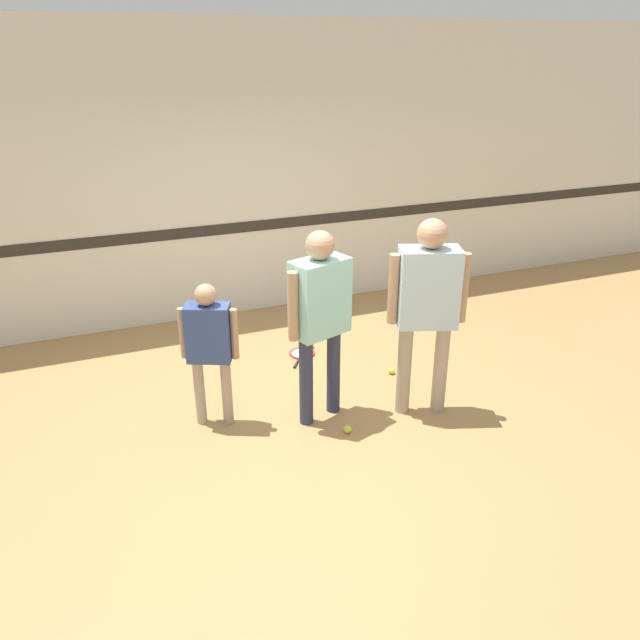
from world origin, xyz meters
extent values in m
plane|color=#A87F4C|center=(0.00, 0.00, 0.00)|extent=(16.00, 16.00, 0.00)
cube|color=silver|center=(0.00, 2.63, 1.60)|extent=(16.00, 0.06, 3.20)
cube|color=#2D2823|center=(0.00, 2.60, 1.02)|extent=(16.00, 0.01, 0.12)
cylinder|color=#2D334C|center=(-0.03, 0.06, 0.39)|extent=(0.11, 0.11, 0.79)
cylinder|color=#2D334C|center=(0.26, 0.15, 0.39)|extent=(0.11, 0.11, 0.79)
cube|color=#99D8D1|center=(0.11, 0.11, 1.10)|extent=(0.51, 0.38, 0.62)
sphere|color=tan|center=(0.11, 0.11, 1.52)|extent=(0.23, 0.23, 0.23)
cylinder|color=tan|center=(-0.14, 0.02, 1.09)|extent=(0.08, 0.08, 0.56)
cylinder|color=tan|center=(0.37, 0.19, 1.09)|extent=(0.08, 0.08, 0.56)
cylinder|color=tan|center=(-0.85, 0.39, 0.30)|extent=(0.09, 0.09, 0.60)
cylinder|color=tan|center=(-0.64, 0.29, 0.30)|extent=(0.09, 0.09, 0.60)
cube|color=#334784|center=(-0.74, 0.34, 0.83)|extent=(0.40, 0.32, 0.47)
sphere|color=tan|center=(-0.74, 0.34, 1.16)|extent=(0.17, 0.17, 0.17)
cylinder|color=tan|center=(-0.93, 0.42, 0.83)|extent=(0.06, 0.06, 0.42)
cylinder|color=tan|center=(-0.56, 0.26, 0.83)|extent=(0.06, 0.06, 0.42)
cylinder|color=tan|center=(1.10, -0.18, 0.41)|extent=(0.12, 0.12, 0.82)
cylinder|color=tan|center=(0.81, -0.08, 0.41)|extent=(0.12, 0.12, 0.82)
cube|color=silver|center=(0.95, -0.13, 1.14)|extent=(0.54, 0.41, 0.65)
sphere|color=tan|center=(0.95, -0.13, 1.59)|extent=(0.24, 0.24, 0.24)
cylinder|color=tan|center=(1.22, -0.22, 1.14)|extent=(0.09, 0.09, 0.58)
cylinder|color=tan|center=(0.69, -0.04, 1.14)|extent=(0.09, 0.09, 0.58)
torus|color=red|center=(0.38, 1.26, 0.01)|extent=(0.37, 0.37, 0.02)
cylinder|color=silver|center=(0.38, 1.26, 0.01)|extent=(0.22, 0.22, 0.01)
cylinder|color=black|center=(0.25, 1.08, 0.01)|extent=(0.13, 0.17, 0.02)
sphere|color=black|center=(0.20, 1.00, 0.01)|extent=(0.03, 0.03, 0.03)
sphere|color=#CCE038|center=(0.23, -0.22, 0.03)|extent=(0.07, 0.07, 0.07)
sphere|color=#CCE038|center=(0.51, 1.36, 0.03)|extent=(0.07, 0.07, 0.07)
sphere|color=#CCE038|center=(1.03, 0.54, 0.03)|extent=(0.07, 0.07, 0.07)
camera|label=1|loc=(-1.58, -4.14, 2.92)|focal=35.00mm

